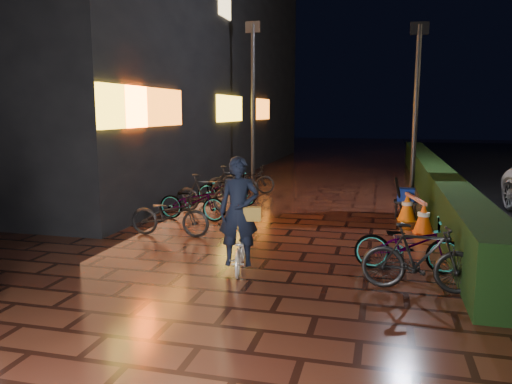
# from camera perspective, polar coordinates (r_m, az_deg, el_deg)

# --- Properties ---
(ground) EXTENTS (80.00, 80.00, 0.00)m
(ground) POSITION_cam_1_polar(r_m,az_deg,el_deg) (8.63, 1.39, -7.66)
(ground) COLOR #381911
(ground) RESTS_ON ground
(hedge) EXTENTS (0.70, 20.00, 1.00)m
(hedge) POSITION_cam_1_polar(r_m,az_deg,el_deg) (16.24, 19.35, 1.60)
(hedge) COLOR black
(hedge) RESTS_ON ground
(storefront_block) EXTENTS (12.09, 22.00, 9.00)m
(storefront_block) POSITION_cam_1_polar(r_m,az_deg,el_deg) (22.68, -16.25, 13.89)
(storefront_block) COLOR black
(storefront_block) RESTS_ON ground
(lamp_post_hedge) EXTENTS (0.45, 0.14, 4.69)m
(lamp_post_hedge) POSITION_cam_1_polar(r_m,az_deg,el_deg) (13.44, 17.78, 9.10)
(lamp_post_hedge) COLOR black
(lamp_post_hedge) RESTS_ON ground
(lamp_post_sf) EXTENTS (0.52, 0.15, 5.47)m
(lamp_post_sf) POSITION_cam_1_polar(r_m,az_deg,el_deg) (17.35, -0.33, 10.88)
(lamp_post_sf) COLOR black
(lamp_post_sf) RESTS_ON ground
(cyclist) EXTENTS (0.71, 1.33, 1.82)m
(cyclist) POSITION_cam_1_polar(r_m,az_deg,el_deg) (7.84, -1.93, -4.26)
(cyclist) COLOR silver
(cyclist) RESTS_ON ground
(traffic_barrier) EXTENTS (0.70, 1.61, 0.66)m
(traffic_barrier) POSITION_cam_1_polar(r_m,az_deg,el_deg) (11.47, 17.70, -2.18)
(traffic_barrier) COLOR #F5560C
(traffic_barrier) RESTS_ON ground
(cart_assembly) EXTENTS (0.59, 0.55, 1.01)m
(cart_assembly) POSITION_cam_1_polar(r_m,az_deg,el_deg) (12.30, 16.72, -0.47)
(cart_assembly) COLOR black
(cart_assembly) RESTS_ON ground
(parked_bikes_storefront) EXTENTS (1.94, 6.20, 0.96)m
(parked_bikes_storefront) POSITION_cam_1_polar(r_m,az_deg,el_deg) (12.85, -4.63, -0.02)
(parked_bikes_storefront) COLOR black
(parked_bikes_storefront) RESTS_ON ground
(parked_bikes_hedge) EXTENTS (1.76, 1.45, 0.96)m
(parked_bikes_hedge) POSITION_cam_1_polar(r_m,az_deg,el_deg) (7.84, 17.52, -6.36)
(parked_bikes_hedge) COLOR black
(parked_bikes_hedge) RESTS_ON ground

